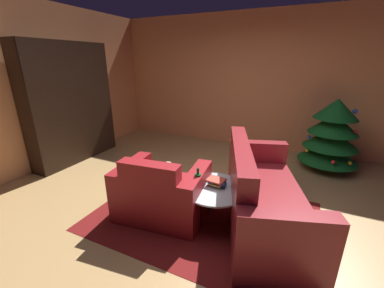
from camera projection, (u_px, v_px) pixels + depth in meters
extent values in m
plane|color=#AC8652|center=(206.00, 208.00, 3.14)|extent=(7.37, 7.37, 0.00)
cube|color=#D78853|center=(256.00, 83.00, 4.99)|extent=(6.26, 0.06, 2.74)
cube|color=#D78853|center=(31.00, 89.00, 3.92)|extent=(0.06, 5.45, 2.74)
cube|color=maroon|center=(204.00, 216.00, 2.98)|extent=(2.63, 1.81, 0.01)
cube|color=black|center=(77.00, 105.00, 4.30)|extent=(0.03, 1.65, 2.12)
cube|color=black|center=(103.00, 98.00, 5.06)|extent=(0.36, 0.02, 2.12)
cube|color=black|center=(25.00, 113.00, 3.67)|extent=(0.36, 0.03, 2.12)
cube|color=black|center=(79.00, 158.00, 4.72)|extent=(0.33, 1.60, 0.03)
cube|color=black|center=(77.00, 141.00, 4.60)|extent=(0.33, 1.60, 0.03)
cube|color=black|center=(74.00, 123.00, 4.48)|extent=(0.33, 1.60, 0.02)
cube|color=black|center=(70.00, 104.00, 4.37)|extent=(0.33, 1.60, 0.02)
cube|color=black|center=(67.00, 84.00, 4.25)|extent=(0.33, 1.60, 0.02)
cube|color=black|center=(64.00, 63.00, 4.14)|extent=(0.33, 1.60, 0.02)
cube|color=black|center=(60.00, 41.00, 4.02)|extent=(0.33, 1.60, 0.03)
cube|color=black|center=(69.00, 125.00, 4.56)|extent=(0.05, 0.90, 0.56)
cube|color=black|center=(70.00, 125.00, 4.55)|extent=(0.03, 0.93, 0.59)
cube|color=navy|center=(106.00, 141.00, 5.35)|extent=(0.25, 0.03, 0.20)
cube|color=#94549C|center=(103.00, 139.00, 5.32)|extent=(0.18, 0.03, 0.27)
cube|color=red|center=(103.00, 141.00, 5.29)|extent=(0.25, 0.04, 0.21)
cube|color=#48272B|center=(100.00, 141.00, 5.25)|extent=(0.19, 0.05, 0.27)
cube|color=#378C40|center=(99.00, 143.00, 5.21)|extent=(0.19, 0.05, 0.18)
cube|color=orange|center=(96.00, 142.00, 5.16)|extent=(0.16, 0.04, 0.27)
cube|color=tan|center=(95.00, 143.00, 5.11)|extent=(0.23, 0.04, 0.26)
cube|color=#AC9A93|center=(97.00, 91.00, 4.98)|extent=(0.17, 0.03, 0.26)
cube|color=#403530|center=(96.00, 92.00, 4.96)|extent=(0.16, 0.03, 0.23)
cube|color=orange|center=(95.00, 93.00, 4.92)|extent=(0.21, 0.04, 0.19)
cube|color=orange|center=(92.00, 92.00, 4.87)|extent=(0.17, 0.04, 0.27)
cube|color=gold|center=(91.00, 93.00, 4.84)|extent=(0.17, 0.03, 0.22)
cube|color=#55292F|center=(95.00, 75.00, 4.89)|extent=(0.17, 0.03, 0.22)
cube|color=purple|center=(94.00, 76.00, 4.85)|extent=(0.19, 0.04, 0.18)
cube|color=#215192|center=(93.00, 75.00, 4.82)|extent=(0.20, 0.03, 0.20)
cube|color=gold|center=(93.00, 74.00, 4.76)|extent=(0.26, 0.04, 0.26)
cube|color=navy|center=(91.00, 76.00, 4.75)|extent=(0.23, 0.03, 0.19)
cube|color=#318647|center=(88.00, 76.00, 4.73)|extent=(0.18, 0.03, 0.19)
cube|color=#0A7981|center=(86.00, 76.00, 4.70)|extent=(0.16, 0.03, 0.21)
cube|color=purple|center=(95.00, 56.00, 4.76)|extent=(0.24, 0.03, 0.24)
cube|color=#BE3731|center=(93.00, 56.00, 4.72)|extent=(0.24, 0.04, 0.25)
cube|color=#0C6484|center=(90.00, 55.00, 4.67)|extent=(0.24, 0.05, 0.25)
cube|color=navy|center=(89.00, 56.00, 4.63)|extent=(0.24, 0.04, 0.25)
cube|color=gold|center=(87.00, 56.00, 4.59)|extent=(0.26, 0.05, 0.22)
cube|color=#804D8A|center=(84.00, 55.00, 4.56)|extent=(0.22, 0.03, 0.25)
cube|color=orange|center=(81.00, 56.00, 4.53)|extent=(0.16, 0.05, 0.23)
cube|color=#A39F93|center=(80.00, 56.00, 4.48)|extent=(0.20, 0.04, 0.21)
cube|color=orange|center=(78.00, 54.00, 4.42)|extent=(0.24, 0.05, 0.28)
cube|color=maroon|center=(163.00, 199.00, 2.98)|extent=(0.76, 0.85, 0.40)
cube|color=maroon|center=(150.00, 180.00, 2.58)|extent=(0.69, 0.25, 0.40)
cube|color=maroon|center=(196.00, 197.00, 2.82)|extent=(0.26, 0.79, 0.62)
cube|color=maroon|center=(132.00, 185.00, 3.07)|extent=(0.26, 0.79, 0.62)
ellipsoid|color=gray|center=(168.00, 175.00, 2.94)|extent=(0.30, 0.21, 0.18)
sphere|color=gray|center=(168.00, 166.00, 3.05)|extent=(0.13, 0.13, 0.13)
cube|color=maroon|center=(265.00, 206.00, 2.82)|extent=(1.24, 1.73, 0.42)
cube|color=maroon|center=(240.00, 168.00, 2.69)|extent=(0.65, 1.53, 0.53)
cube|color=maroon|center=(283.00, 251.00, 1.96)|extent=(0.81, 0.41, 0.71)
cube|color=maroon|center=(256.00, 164.00, 3.58)|extent=(0.81, 0.41, 0.71)
cylinder|color=black|center=(232.00, 209.00, 2.77)|extent=(0.04, 0.04, 0.42)
cylinder|color=black|center=(210.00, 195.00, 3.04)|extent=(0.04, 0.04, 0.42)
cylinder|color=black|center=(200.00, 210.00, 2.73)|extent=(0.04, 0.04, 0.42)
cylinder|color=silver|center=(215.00, 188.00, 2.77)|extent=(0.77, 0.77, 0.02)
cube|color=#2B4987|center=(217.00, 184.00, 2.81)|extent=(0.21, 0.14, 0.03)
cube|color=gold|center=(216.00, 183.00, 2.79)|extent=(0.17, 0.16, 0.02)
cube|color=#274F89|center=(217.00, 182.00, 2.78)|extent=(0.21, 0.12, 0.02)
cube|color=#B63F2E|center=(216.00, 180.00, 2.78)|extent=(0.22, 0.18, 0.02)
cylinder|color=#145528|center=(198.00, 183.00, 2.66)|extent=(0.07, 0.07, 0.21)
cylinder|color=#145528|center=(198.00, 171.00, 2.62)|extent=(0.03, 0.03, 0.07)
cylinder|color=brown|center=(326.00, 164.00, 4.27)|extent=(0.08, 0.08, 0.15)
cone|color=#12521E|center=(328.00, 151.00, 4.19)|extent=(0.96, 0.96, 0.33)
cone|color=#12521E|center=(331.00, 138.00, 4.11)|extent=(0.87, 0.87, 0.33)
cone|color=#12521E|center=(334.00, 124.00, 4.02)|extent=(0.78, 0.78, 0.33)
cone|color=#12521E|center=(337.00, 109.00, 3.94)|extent=(0.69, 0.69, 0.33)
sphere|color=yellow|center=(329.00, 110.00, 4.22)|extent=(0.07, 0.07, 0.07)
sphere|color=red|center=(355.00, 131.00, 3.87)|extent=(0.05, 0.05, 0.05)
sphere|color=blue|center=(309.00, 137.00, 4.16)|extent=(0.06, 0.06, 0.06)
sphere|color=yellow|center=(307.00, 150.00, 4.14)|extent=(0.06, 0.06, 0.06)
sphere|color=yellow|center=(350.00, 163.00, 3.87)|extent=(0.06, 0.06, 0.06)
sphere|color=red|center=(333.00, 162.00, 3.85)|extent=(0.06, 0.06, 0.06)
sphere|color=blue|center=(355.00, 111.00, 3.89)|extent=(0.08, 0.08, 0.08)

